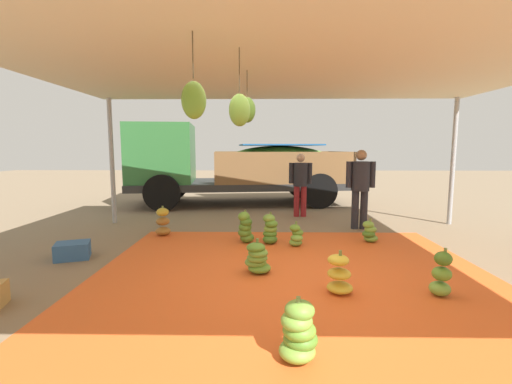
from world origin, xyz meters
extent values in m
plane|color=#7F6B51|center=(0.00, 3.00, 0.00)|extent=(40.00, 40.00, 0.00)
cube|color=#E05B23|center=(0.00, 0.00, 0.01)|extent=(5.36, 4.80, 0.01)
cylinder|color=#9EA0A5|center=(-3.80, 3.30, 1.40)|extent=(0.10, 0.10, 2.79)
cylinder|color=#9EA0A5|center=(3.80, 3.30, 1.40)|extent=(0.10, 0.10, 2.79)
cube|color=beige|center=(0.00, 0.00, 2.82)|extent=(8.00, 7.00, 0.06)
cylinder|color=#4C422D|center=(-1.08, -1.11, 2.57)|extent=(0.01, 0.01, 0.44)
ellipsoid|color=#60932D|center=(-1.08, -1.11, 2.15)|extent=(0.24, 0.24, 0.36)
cylinder|color=#4C422D|center=(-0.67, -0.56, 2.56)|extent=(0.01, 0.01, 0.48)
ellipsoid|color=#6B9E38|center=(-0.67, -0.56, 2.12)|extent=(0.24, 0.24, 0.36)
cylinder|color=#4C422D|center=(-0.63, 0.57, 2.62)|extent=(0.01, 0.01, 0.35)
ellipsoid|color=#477523|center=(-0.63, 0.57, 2.24)|extent=(0.24, 0.24, 0.36)
ellipsoid|color=#75A83D|center=(1.63, -0.66, 0.09)|extent=(0.26, 0.26, 0.16)
ellipsoid|color=#60932D|center=(1.64, -0.67, 0.27)|extent=(0.28, 0.28, 0.16)
ellipsoid|color=#477523|center=(1.64, -0.68, 0.45)|extent=(0.22, 0.22, 0.16)
cylinder|color=olive|center=(1.66, -0.67, 0.51)|extent=(0.04, 0.04, 0.12)
ellipsoid|color=#60932D|center=(-0.45, 0.05, 0.08)|extent=(0.44, 0.44, 0.13)
ellipsoid|color=#6B9E38|center=(-0.50, 0.07, 0.15)|extent=(0.39, 0.39, 0.13)
ellipsoid|color=#6B9E38|center=(-0.48, 0.04, 0.22)|extent=(0.33, 0.33, 0.13)
ellipsoid|color=#6B9E38|center=(-0.47, 0.02, 0.29)|extent=(0.34, 0.34, 0.13)
ellipsoid|color=#518428|center=(-0.50, 0.02, 0.37)|extent=(0.34, 0.34, 0.13)
cylinder|color=olive|center=(-0.48, 0.05, 0.43)|extent=(0.04, 0.04, 0.12)
ellipsoid|color=#75A83D|center=(-0.13, -1.94, 0.09)|extent=(0.40, 0.40, 0.16)
ellipsoid|color=#518428|center=(-0.10, -1.92, 0.17)|extent=(0.39, 0.39, 0.16)
ellipsoid|color=#60932D|center=(-0.11, -1.93, 0.25)|extent=(0.37, 0.37, 0.16)
ellipsoid|color=#75A83D|center=(-0.14, -1.93, 0.33)|extent=(0.35, 0.35, 0.16)
ellipsoid|color=#6B9E38|center=(-0.11, -1.92, 0.42)|extent=(0.29, 0.29, 0.16)
cylinder|color=olive|center=(-0.13, -1.94, 0.48)|extent=(0.04, 0.04, 0.12)
ellipsoid|color=#518428|center=(-0.69, 1.61, 0.10)|extent=(0.27, 0.27, 0.18)
ellipsoid|color=#518428|center=(-0.73, 1.59, 0.20)|extent=(0.31, 0.31, 0.18)
ellipsoid|color=#518428|center=(-0.72, 1.57, 0.30)|extent=(0.32, 0.32, 0.18)
ellipsoid|color=#477523|center=(-0.70, 1.56, 0.39)|extent=(0.30, 0.30, 0.18)
ellipsoid|color=#60932D|center=(-0.74, 1.56, 0.49)|extent=(0.26, 0.26, 0.18)
cylinder|color=olive|center=(-0.71, 1.58, 0.55)|extent=(0.04, 0.04, 0.12)
ellipsoid|color=gold|center=(0.50, -0.61, 0.07)|extent=(0.35, 0.35, 0.13)
ellipsoid|color=gold|center=(0.49, -0.60, 0.24)|extent=(0.30, 0.30, 0.13)
ellipsoid|color=gold|center=(0.47, -0.61, 0.41)|extent=(0.34, 0.34, 0.13)
cylinder|color=olive|center=(0.49, -0.63, 0.47)|extent=(0.04, 0.04, 0.12)
ellipsoid|color=#6B9E38|center=(1.55, 1.68, 0.08)|extent=(0.34, 0.34, 0.14)
ellipsoid|color=#477523|center=(1.51, 1.66, 0.16)|extent=(0.24, 0.24, 0.14)
ellipsoid|color=#75A83D|center=(1.54, 1.67, 0.25)|extent=(0.28, 0.28, 0.14)
ellipsoid|color=#75A83D|center=(1.50, 1.67, 0.33)|extent=(0.22, 0.22, 0.14)
cylinder|color=olive|center=(1.52, 1.65, 0.39)|extent=(0.04, 0.04, 0.12)
ellipsoid|color=#75A83D|center=(0.17, 1.39, 0.08)|extent=(0.32, 0.32, 0.13)
ellipsoid|color=#75A83D|center=(0.18, 1.36, 0.16)|extent=(0.23, 0.23, 0.13)
ellipsoid|color=#60932D|center=(0.20, 1.41, 0.24)|extent=(0.28, 0.28, 0.13)
ellipsoid|color=#60932D|center=(0.15, 1.38, 0.33)|extent=(0.24, 0.24, 0.13)
cylinder|color=olive|center=(0.17, 1.38, 0.39)|extent=(0.04, 0.04, 0.12)
ellipsoid|color=#477523|center=(-0.27, 1.54, 0.09)|extent=(0.35, 0.35, 0.16)
ellipsoid|color=#518428|center=(-0.27, 1.58, 0.18)|extent=(0.33, 0.33, 0.16)
ellipsoid|color=#75A83D|center=(-0.27, 1.57, 0.27)|extent=(0.34, 0.34, 0.16)
ellipsoid|color=#518428|center=(-0.25, 1.53, 0.37)|extent=(0.31, 0.31, 0.16)
ellipsoid|color=#6B9E38|center=(-0.29, 1.56, 0.46)|extent=(0.27, 0.27, 0.16)
cylinder|color=olive|center=(-0.27, 1.55, 0.52)|extent=(0.04, 0.04, 0.12)
ellipsoid|color=#996628|center=(-2.35, 2.11, 0.09)|extent=(0.30, 0.30, 0.16)
ellipsoid|color=#996628|center=(-2.36, 2.14, 0.28)|extent=(0.35, 0.35, 0.16)
ellipsoid|color=gold|center=(-2.35, 2.11, 0.47)|extent=(0.30, 0.30, 0.16)
cylinder|color=olive|center=(-2.35, 2.12, 0.53)|extent=(0.04, 0.04, 0.12)
cube|color=#2D2D2D|center=(-1.10, 6.21, 0.60)|extent=(6.67, 3.17, 0.20)
cube|color=#2D6B33|center=(-3.39, 5.92, 1.55)|extent=(2.06, 2.41, 1.70)
cube|color=#232D38|center=(-4.30, 5.81, 1.89)|extent=(0.26, 1.91, 0.75)
cube|color=brown|center=(0.25, 5.21, 1.15)|extent=(3.96, 0.57, 0.90)
cube|color=brown|center=(-0.03, 7.51, 1.15)|extent=(3.96, 0.57, 0.90)
cube|color=brown|center=(2.05, 6.60, 1.15)|extent=(0.37, 2.39, 0.90)
ellipsoid|color=#6B9E38|center=(0.11, 6.36, 1.24)|extent=(3.72, 2.43, 1.08)
cube|color=#19569E|center=(0.11, 6.36, 1.80)|extent=(2.59, 2.10, 0.04)
cylinder|color=black|center=(-3.13, 4.85, 0.50)|extent=(1.03, 0.40, 1.00)
cylinder|color=black|center=(-3.40, 7.03, 0.50)|extent=(1.03, 0.40, 1.00)
cylinder|color=black|center=(1.20, 5.39, 0.50)|extent=(1.03, 0.40, 1.00)
cylinder|color=black|center=(0.93, 7.57, 0.50)|extent=(1.03, 0.40, 1.00)
cylinder|color=#26262D|center=(1.55, 2.79, 0.41)|extent=(0.15, 0.15, 0.81)
cylinder|color=#26262D|center=(1.73, 2.79, 0.41)|extent=(0.15, 0.15, 0.81)
cylinder|color=#26262D|center=(1.64, 2.79, 1.12)|extent=(0.37, 0.37, 0.61)
cylinder|color=#26262D|center=(1.39, 2.79, 1.15)|extent=(0.12, 0.12, 0.54)
cylinder|color=#26262D|center=(1.88, 2.79, 1.15)|extent=(0.12, 0.12, 0.54)
sphere|color=#936B4C|center=(1.64, 2.79, 1.56)|extent=(0.22, 0.22, 0.22)
cylinder|color=maroon|center=(0.44, 4.14, 0.38)|extent=(0.14, 0.14, 0.77)
cylinder|color=maroon|center=(0.62, 4.14, 0.38)|extent=(0.14, 0.14, 0.77)
cylinder|color=#26262D|center=(0.53, 4.14, 1.05)|extent=(0.35, 0.35, 0.58)
cylinder|color=#26262D|center=(0.30, 4.14, 1.09)|extent=(0.11, 0.11, 0.51)
cylinder|color=#26262D|center=(0.76, 4.14, 1.09)|extent=(0.11, 0.11, 0.51)
sphere|color=tan|center=(0.53, 4.14, 1.47)|extent=(0.21, 0.21, 0.21)
cube|color=#335B8E|center=(-3.34, 0.65, 0.13)|extent=(0.59, 0.53, 0.25)
camera|label=1|loc=(-0.41, -4.58, 1.69)|focal=24.75mm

